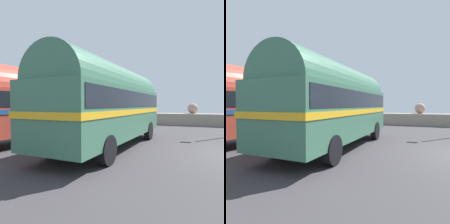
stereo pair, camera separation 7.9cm
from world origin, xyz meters
TOP-DOWN VIEW (x-y plane):
  - breakwater at (0.27, 11.80)m, footprint 31.36×1.83m
  - vintage_coach at (-5.45, -0.16)m, footprint 2.82×8.69m
  - second_coach at (-9.75, -0.97)m, footprint 4.12×8.89m

SIDE VIEW (x-z plane):
  - breakwater at x=0.27m, z-range -0.55..1.87m
  - vintage_coach at x=-5.45m, z-range 0.20..3.90m
  - second_coach at x=-9.75m, z-range 0.20..3.90m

